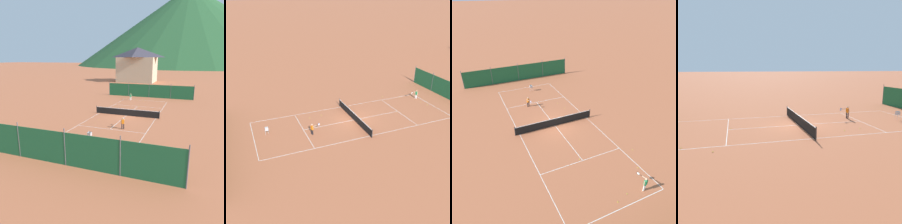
% 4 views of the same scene
% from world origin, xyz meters
% --- Properties ---
extents(ground_plane, '(600.00, 600.00, 0.00)m').
position_xyz_m(ground_plane, '(0.00, 0.00, 0.00)').
color(ground_plane, '#B7603D').
extents(court_line_markings, '(8.25, 23.85, 0.01)m').
position_xyz_m(court_line_markings, '(0.00, 0.00, 0.00)').
color(court_line_markings, white).
rests_on(court_line_markings, ground).
extents(tennis_net, '(9.18, 0.08, 1.06)m').
position_xyz_m(tennis_net, '(0.00, 0.00, 0.50)').
color(tennis_net, '#2D2D2D').
rests_on(tennis_net, ground).
extents(player_near_service, '(0.42, 1.12, 1.31)m').
position_xyz_m(player_near_service, '(1.33, -5.72, 0.76)').
color(player_near_service, black).
rests_on(player_near_service, ground).
extents(tennis_ball_near_corner, '(0.07, 0.07, 0.07)m').
position_xyz_m(tennis_ball_near_corner, '(-2.53, -4.88, 0.03)').
color(tennis_ball_near_corner, '#CCE033').
rests_on(tennis_ball_near_corner, ground).
extents(tennis_ball_by_net_left, '(0.07, 0.07, 0.07)m').
position_xyz_m(tennis_ball_by_net_left, '(-5.09, 7.16, 0.03)').
color(tennis_ball_by_net_left, '#CCE033').
rests_on(tennis_ball_by_net_left, ground).
extents(tennis_ball_mid_court, '(0.07, 0.07, 0.07)m').
position_xyz_m(tennis_ball_mid_court, '(0.19, 6.15, 0.03)').
color(tennis_ball_mid_court, '#CCE033').
rests_on(tennis_ball_mid_court, ground).
extents(tennis_ball_alley_left, '(0.07, 0.07, 0.07)m').
position_xyz_m(tennis_ball_alley_left, '(-3.89, 9.29, 0.03)').
color(tennis_ball_alley_left, '#CCE033').
rests_on(tennis_ball_alley_left, ground).
extents(tennis_ball_by_net_right, '(0.07, 0.07, 0.07)m').
position_xyz_m(tennis_ball_by_net_right, '(-2.77, -3.25, 0.03)').
color(tennis_ball_by_net_right, '#CCE033').
rests_on(tennis_ball_by_net_right, ground).
extents(ball_hopper, '(0.36, 0.36, 0.89)m').
position_xyz_m(ball_hopper, '(-0.54, -10.39, 0.66)').
color(ball_hopper, '#B7B7BC').
rests_on(ball_hopper, ground).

